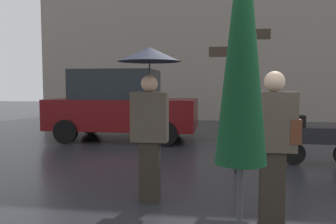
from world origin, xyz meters
The scene contains 6 objects.
folded_patio_umbrella_far centered at (-0.86, -0.32, 1.81)m, with size 0.40×0.40×2.70m.
pedestrian_with_umbrella centered at (-1.92, 2.13, 1.53)m, with size 0.86×0.86×2.12m.
pedestrian_with_bag centered at (-0.35, 1.60, 1.00)m, with size 0.54×0.24×1.77m.
parked_scooter centered at (0.99, 4.70, 0.56)m, with size 1.46×0.32×1.23m.
parked_car_left centered at (-3.83, 7.32, 1.04)m, with size 4.29×2.08×2.07m.
street_signpost centered at (-0.64, 3.87, 1.68)m, with size 1.08×0.08×2.76m.
Camera 1 is at (-1.00, -2.38, 1.60)m, focal length 36.17 mm.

